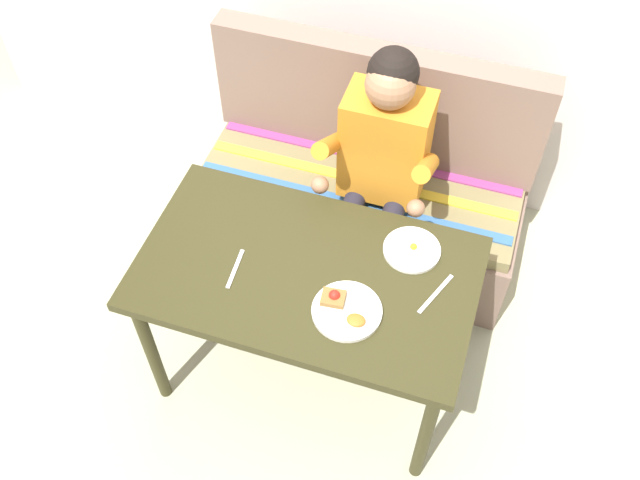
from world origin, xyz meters
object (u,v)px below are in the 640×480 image
table (307,283)px  person (380,161)px  plate_breakfast (345,309)px  plate_eggs (412,250)px  knife (436,294)px  fork (235,269)px  couch (362,193)px

table → person: size_ratio=0.99×
table → plate_breakfast: plate_breakfast is taller
plate_eggs → knife: 0.20m
person → table: bearing=-100.3°
plate_eggs → fork: bearing=-154.5°
couch → fork: (-0.24, -0.84, 0.40)m
table → plate_breakfast: (0.18, -0.12, 0.09)m
couch → table: bearing=-90.0°
fork → knife: same height
person → knife: 0.65m
plate_breakfast → plate_eggs: plate_breakfast is taller
plate_breakfast → plate_eggs: size_ratio=1.15×
person → knife: size_ratio=6.06×
couch → plate_breakfast: bearing=-78.6°
person → fork: 0.75m
plate_eggs → knife: bearing=-51.8°
couch → plate_eggs: bearing=-59.7°
table → knife: knife is taller
table → couch: (0.00, 0.76, -0.32)m
plate_eggs → fork: size_ratio=1.22×
couch → plate_eggs: size_ratio=6.96×
couch → plate_eggs: 0.77m
table → plate_breakfast: size_ratio=5.02×
plate_breakfast → knife: 0.32m
plate_eggs → knife: plate_eggs is taller
couch → person: person is taller
knife → plate_breakfast: bearing=-127.3°
plate_eggs → plate_breakfast: bearing=-115.4°
person → plate_eggs: (0.22, -0.39, -0.00)m
plate_eggs → knife: (0.12, -0.16, -0.01)m
table → person: (0.11, 0.59, 0.09)m
knife → couch: bearing=143.9°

